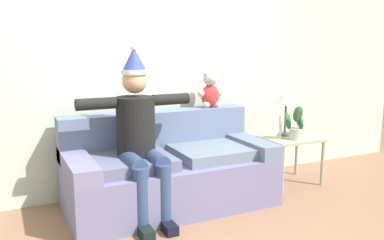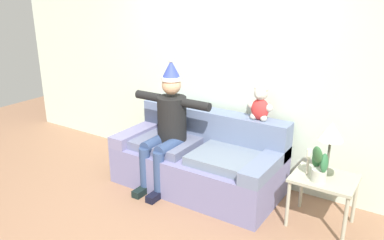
{
  "view_description": "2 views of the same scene",
  "coord_description": "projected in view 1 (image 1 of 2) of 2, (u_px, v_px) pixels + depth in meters",
  "views": [
    {
      "loc": [
        -1.42,
        -2.44,
        1.5
      ],
      "look_at": [
        0.22,
        0.95,
        0.81
      ],
      "focal_mm": 38.01,
      "sensor_mm": 36.0,
      "label": 1
    },
    {
      "loc": [
        2.18,
        -2.5,
        2.25
      ],
      "look_at": [
        -0.01,
        0.87,
        0.87
      ],
      "focal_mm": 36.0,
      "sensor_mm": 36.0,
      "label": 2
    }
  ],
  "objects": [
    {
      "name": "back_wall",
      "position": [
        147.0,
        61.0,
        4.17
      ],
      "size": [
        7.0,
        0.1,
        2.7
      ],
      "primitive_type": "cube",
      "color": "silver",
      "rests_on": "ground_plane"
    },
    {
      "name": "potted_plant",
      "position": [
        295.0,
        125.0,
        4.29
      ],
      "size": [
        0.2,
        0.27,
        0.38
      ],
      "color": "#B5BBAA",
      "rests_on": "side_table"
    },
    {
      "name": "person_seated",
      "position": [
        139.0,
        132.0,
        3.5
      ],
      "size": [
        1.02,
        0.77,
        1.52
      ],
      "color": "black",
      "rests_on": "ground_plane"
    },
    {
      "name": "table_lamp",
      "position": [
        286.0,
        98.0,
        4.44
      ],
      "size": [
        0.24,
        0.24,
        0.53
      ],
      "color": "#454B38",
      "rests_on": "side_table"
    },
    {
      "name": "couch",
      "position": [
        168.0,
        170.0,
        3.87
      ],
      "size": [
        1.92,
        0.93,
        0.86
      ],
      "color": "slate",
      "rests_on": "ground_plane"
    },
    {
      "name": "candle_tall",
      "position": [
        280.0,
        123.0,
        4.31
      ],
      "size": [
        0.04,
        0.04,
        0.26
      ],
      "color": "beige",
      "rests_on": "side_table"
    },
    {
      "name": "teddy_bear",
      "position": [
        210.0,
        91.0,
        4.26
      ],
      "size": [
        0.29,
        0.17,
        0.38
      ],
      "color": "red",
      "rests_on": "couch"
    },
    {
      "name": "side_table",
      "position": [
        291.0,
        144.0,
        4.44
      ],
      "size": [
        0.6,
        0.49,
        0.52
      ],
      "color": "#A5A790",
      "rests_on": "ground_plane"
    }
  ]
}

